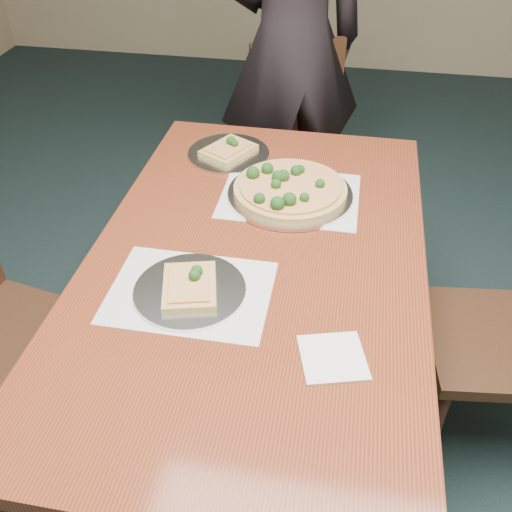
% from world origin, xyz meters
% --- Properties ---
extents(dining_table, '(0.90, 1.50, 0.75)m').
position_xyz_m(dining_table, '(-0.22, 0.56, 0.66)').
color(dining_table, '#5D2212').
rests_on(dining_table, ground).
extents(chair_far, '(0.55, 0.55, 0.91)m').
position_xyz_m(chair_far, '(-0.23, 1.72, 0.52)').
color(chair_far, black).
rests_on(chair_far, ground).
extents(diner, '(0.78, 0.66, 1.80)m').
position_xyz_m(diner, '(-0.30, 1.80, 0.90)').
color(diner, black).
rests_on(diner, ground).
extents(placemat_main, '(0.42, 0.32, 0.00)m').
position_xyz_m(placemat_main, '(-0.17, 0.87, 0.75)').
color(placemat_main, white).
rests_on(placemat_main, dining_table).
extents(placemat_near, '(0.40, 0.30, 0.00)m').
position_xyz_m(placemat_near, '(-0.36, 0.39, 0.75)').
color(placemat_near, white).
rests_on(placemat_near, dining_table).
extents(pizza_pan, '(0.39, 0.39, 0.07)m').
position_xyz_m(pizza_pan, '(-0.18, 0.86, 0.77)').
color(pizza_pan, silver).
rests_on(pizza_pan, dining_table).
extents(slice_plate_near, '(0.28, 0.28, 0.06)m').
position_xyz_m(slice_plate_near, '(-0.36, 0.39, 0.76)').
color(slice_plate_near, silver).
rests_on(slice_plate_near, dining_table).
extents(slice_plate_far, '(0.28, 0.28, 0.06)m').
position_xyz_m(slice_plate_far, '(-0.42, 1.09, 0.76)').
color(slice_plate_far, silver).
rests_on(slice_plate_far, dining_table).
extents(napkin, '(0.17, 0.17, 0.01)m').
position_xyz_m(napkin, '(0.01, 0.24, 0.75)').
color(napkin, white).
rests_on(napkin, dining_table).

